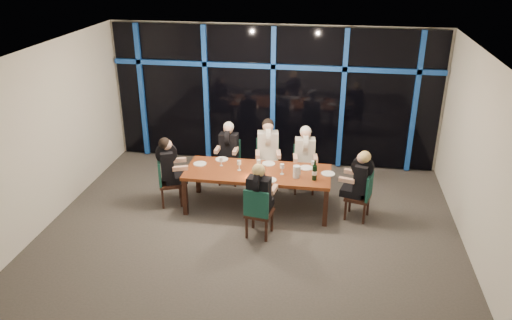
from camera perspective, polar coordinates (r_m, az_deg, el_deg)
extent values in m
plane|color=#504A46|center=(8.59, -0.63, -8.03)|extent=(7.00, 7.00, 0.00)
cube|color=white|center=(10.70, 2.03, 7.34)|extent=(7.00, 0.04, 3.00)
cube|color=white|center=(5.31, -6.21, -11.08)|extent=(7.00, 0.04, 3.00)
cube|color=white|center=(9.13, -22.92, 2.47)|extent=(0.04, 6.00, 3.00)
cube|color=white|center=(8.12, 24.45, -0.34)|extent=(0.04, 6.00, 3.00)
cube|color=white|center=(7.45, -0.74, 11.97)|extent=(7.00, 6.00, 0.04)
cube|color=black|center=(10.65, 1.99, 7.25)|extent=(6.86, 0.04, 2.94)
cube|color=#1545A6|center=(11.31, -12.92, 7.65)|extent=(0.10, 0.10, 2.94)
cube|color=#1545A6|center=(10.86, -5.72, 7.48)|extent=(0.10, 0.10, 2.94)
cube|color=#1545A6|center=(10.60, 1.96, 7.17)|extent=(0.10, 0.10, 2.94)
cube|color=#1545A6|center=(10.53, 9.86, 6.72)|extent=(0.10, 0.10, 2.94)
cube|color=#1545A6|center=(10.66, 17.71, 6.14)|extent=(0.10, 0.10, 2.94)
cube|color=#1545A6|center=(10.43, 2.01, 10.65)|extent=(6.86, 0.10, 0.10)
cube|color=#FF2D14|center=(10.71, 8.21, 10.72)|extent=(0.60, 0.05, 0.35)
cube|color=brown|center=(8.94, 0.20, -1.43)|extent=(2.60, 1.00, 0.06)
cube|color=black|center=(8.98, -8.10, -4.23)|extent=(0.08, 0.08, 0.69)
cube|color=black|center=(8.63, 7.94, -5.45)|extent=(0.08, 0.08, 0.69)
cube|color=black|center=(9.73, -6.64, -1.84)|extent=(0.08, 0.08, 0.69)
cube|color=black|center=(9.41, 8.10, -2.86)|extent=(0.08, 0.08, 0.69)
cube|color=#321810|center=(10.04, -3.12, -0.48)|extent=(0.42, 0.42, 0.05)
cube|color=#184F41|center=(10.10, -2.92, 1.20)|extent=(0.41, 0.05, 0.45)
cube|color=#321810|center=(10.02, -4.21, -1.92)|extent=(0.04, 0.04, 0.38)
cube|color=#321810|center=(9.95, -2.39, -2.07)|extent=(0.04, 0.04, 0.38)
cube|color=#321810|center=(10.31, -3.77, -1.15)|extent=(0.04, 0.04, 0.38)
cube|color=#321810|center=(10.24, -2.00, -1.29)|extent=(0.04, 0.04, 0.38)
cube|color=#321810|center=(9.84, 1.34, -0.72)|extent=(0.51, 0.51, 0.06)
cube|color=#184F41|center=(9.91, 1.32, 1.17)|extent=(0.45, 0.12, 0.50)
cube|color=#321810|center=(9.77, 0.31, -2.43)|extent=(0.05, 0.05, 0.42)
cube|color=#321810|center=(9.79, 2.40, -2.42)|extent=(0.05, 0.05, 0.42)
cube|color=#321810|center=(10.10, 0.28, -1.54)|extent=(0.05, 0.05, 0.42)
cube|color=#321810|center=(10.11, 2.31, -1.53)|extent=(0.05, 0.05, 0.42)
cube|color=#321810|center=(9.72, 5.52, -1.31)|extent=(0.47, 0.47, 0.06)
cube|color=#184F41|center=(9.79, 5.52, 0.50)|extent=(0.43, 0.10, 0.47)
cube|color=#321810|center=(9.66, 4.51, -2.94)|extent=(0.04, 0.04, 0.39)
cube|color=#321810|center=(9.68, 6.52, -2.96)|extent=(0.04, 0.04, 0.39)
cube|color=#321810|center=(9.96, 4.45, -2.06)|extent=(0.04, 0.04, 0.39)
cube|color=#321810|center=(9.98, 6.39, -2.09)|extent=(0.04, 0.04, 0.39)
cube|color=#321810|center=(9.36, -9.73, -2.62)|extent=(0.54, 0.54, 0.06)
cube|color=#184F41|center=(9.25, -10.99, -1.33)|extent=(0.20, 0.41, 0.46)
cube|color=#321810|center=(9.32, -8.55, -4.21)|extent=(0.05, 0.05, 0.39)
cube|color=#321810|center=(9.61, -8.71, -3.29)|extent=(0.05, 0.05, 0.39)
cube|color=#321810|center=(9.31, -10.61, -4.39)|extent=(0.05, 0.05, 0.39)
cube|color=#321810|center=(9.61, -10.70, -3.47)|extent=(0.05, 0.05, 0.39)
cube|color=#321810|center=(8.94, 11.56, -4.18)|extent=(0.50, 0.50, 0.05)
cube|color=#184F41|center=(8.80, 12.84, -2.98)|extent=(0.15, 0.41, 0.45)
cube|color=#321810|center=(9.21, 10.69, -4.76)|extent=(0.04, 0.04, 0.38)
cube|color=#321810|center=(8.93, 10.19, -5.69)|extent=(0.04, 0.04, 0.38)
cube|color=#321810|center=(9.16, 12.68, -5.12)|extent=(0.04, 0.04, 0.38)
cube|color=#321810|center=(8.87, 12.24, -6.06)|extent=(0.04, 0.04, 0.38)
cube|color=#321810|center=(8.26, 0.40, -6.05)|extent=(0.48, 0.48, 0.06)
cube|color=#184F41|center=(7.98, 0.00, -5.12)|extent=(0.42, 0.11, 0.46)
cube|color=#321810|center=(8.47, 1.83, -6.99)|extent=(0.04, 0.04, 0.39)
cube|color=#321810|center=(8.55, -0.33, -6.64)|extent=(0.04, 0.04, 0.39)
cube|color=#321810|center=(8.20, 1.16, -8.13)|extent=(0.04, 0.04, 0.39)
cube|color=#321810|center=(8.28, -1.07, -7.75)|extent=(0.04, 0.04, 0.39)
cube|color=black|center=(9.90, -3.27, -0.26)|extent=(0.33, 0.39, 0.13)
cube|color=black|center=(9.92, -3.12, 1.66)|extent=(0.37, 0.22, 0.51)
cylinder|color=black|center=(9.84, -3.14, 2.73)|extent=(0.10, 0.38, 0.38)
sphere|color=tan|center=(9.77, -3.19, 3.59)|extent=(0.19, 0.19, 0.19)
sphere|color=silver|center=(9.79, -3.15, 3.81)|extent=(0.21, 0.21, 0.21)
cube|color=tan|center=(9.77, -4.44, 1.19)|extent=(0.08, 0.27, 0.07)
cube|color=tan|center=(9.69, -2.36, 1.05)|extent=(0.08, 0.27, 0.07)
cube|color=silver|center=(9.69, 1.36, -0.48)|extent=(0.42, 0.47, 0.14)
cube|color=silver|center=(9.71, 1.36, 1.67)|extent=(0.43, 0.30, 0.56)
cylinder|color=silver|center=(9.63, 1.37, 2.88)|extent=(0.17, 0.43, 0.42)
sphere|color=tan|center=(9.54, 1.38, 3.84)|extent=(0.21, 0.21, 0.21)
sphere|color=black|center=(9.57, 1.38, 4.09)|extent=(0.23, 0.23, 0.23)
cube|color=tan|center=(9.51, 0.19, 0.66)|extent=(0.13, 0.31, 0.08)
cube|color=tan|center=(9.53, 2.59, 0.66)|extent=(0.13, 0.31, 0.08)
cube|color=silver|center=(9.58, 5.57, -1.09)|extent=(0.38, 0.43, 0.13)
cube|color=silver|center=(9.59, 5.60, 0.97)|extent=(0.40, 0.27, 0.53)
cylinder|color=silver|center=(9.51, 5.65, 2.12)|extent=(0.14, 0.40, 0.39)
sphere|color=tan|center=(9.43, 5.70, 3.03)|extent=(0.20, 0.20, 0.20)
sphere|color=silver|center=(9.46, 5.69, 3.27)|extent=(0.22, 0.22, 0.22)
cube|color=tan|center=(9.39, 4.52, 0.23)|extent=(0.11, 0.29, 0.08)
cube|color=tan|center=(9.41, 6.80, 0.20)|extent=(0.11, 0.29, 0.08)
cube|color=black|center=(9.32, -9.09, -2.05)|extent=(0.48, 0.45, 0.13)
cube|color=black|center=(9.19, -10.13, -0.41)|extent=(0.34, 0.43, 0.52)
cylinder|color=black|center=(9.11, -10.23, 0.76)|extent=(0.40, 0.23, 0.39)
sphere|color=tan|center=(9.05, -10.18, 1.74)|extent=(0.20, 0.20, 0.20)
sphere|color=black|center=(9.04, -10.43, 1.89)|extent=(0.21, 0.21, 0.21)
cube|color=tan|center=(9.04, -8.65, -0.94)|extent=(0.29, 0.17, 0.07)
cube|color=tan|center=(9.38, -8.82, -0.01)|extent=(0.29, 0.17, 0.07)
cube|color=black|center=(8.92, 10.93, -3.54)|extent=(0.45, 0.41, 0.13)
cube|color=black|center=(8.76, 12.00, -1.97)|extent=(0.30, 0.41, 0.51)
cylinder|color=black|center=(8.68, 12.11, -0.78)|extent=(0.39, 0.18, 0.38)
sphere|color=tan|center=(8.61, 12.08, 0.23)|extent=(0.19, 0.19, 0.19)
sphere|color=tan|center=(8.60, 12.33, 0.35)|extent=(0.21, 0.21, 0.21)
cube|color=tan|center=(8.96, 10.89, -1.34)|extent=(0.28, 0.14, 0.07)
cube|color=tan|center=(8.64, 10.32, -2.28)|extent=(0.28, 0.14, 0.07)
cube|color=black|center=(8.31, 0.64, -5.13)|extent=(0.39, 0.44, 0.13)
cube|color=black|center=(8.04, 0.33, -3.70)|extent=(0.40, 0.28, 0.52)
cylinder|color=black|center=(7.95, 0.33, -2.40)|extent=(0.15, 0.40, 0.39)
sphere|color=tan|center=(7.89, 0.38, -1.26)|extent=(0.19, 0.19, 0.19)
sphere|color=tan|center=(7.85, 0.29, -1.18)|extent=(0.21, 0.21, 0.21)
cube|color=tan|center=(8.19, 2.04, -3.39)|extent=(0.12, 0.29, 0.07)
cube|color=tan|center=(8.29, -0.42, -3.02)|extent=(0.12, 0.29, 0.07)
cylinder|color=white|center=(9.40, -3.93, 0.08)|extent=(0.24, 0.24, 0.01)
cylinder|color=white|center=(9.20, 1.46, -0.41)|extent=(0.24, 0.24, 0.01)
cylinder|color=white|center=(9.07, 5.77, -0.90)|extent=(0.24, 0.24, 0.01)
cylinder|color=white|center=(9.25, -6.42, -0.43)|extent=(0.24, 0.24, 0.01)
cylinder|color=white|center=(8.89, 8.24, -1.55)|extent=(0.24, 0.24, 0.01)
cylinder|color=white|center=(8.57, 1.55, -2.30)|extent=(0.24, 0.24, 0.01)
cylinder|color=black|center=(8.60, 6.71, -1.46)|extent=(0.08, 0.08, 0.27)
cylinder|color=black|center=(8.52, 6.76, -0.34)|extent=(0.03, 0.03, 0.10)
cylinder|color=silver|center=(8.60, 6.71, -1.46)|extent=(0.08, 0.08, 0.07)
cylinder|color=silver|center=(8.66, 4.64, -1.34)|extent=(0.12, 0.12, 0.22)
cylinder|color=silver|center=(8.65, 5.08, -1.24)|extent=(0.02, 0.02, 0.15)
cylinder|color=#FFAA4C|center=(8.68, -0.61, -1.89)|extent=(0.05, 0.05, 0.03)
cylinder|color=white|center=(8.95, -1.93, -1.16)|extent=(0.07, 0.07, 0.01)
cylinder|color=white|center=(8.93, -1.94, -0.83)|extent=(0.01, 0.01, 0.11)
cylinder|color=white|center=(8.89, -1.95, -0.29)|extent=(0.07, 0.07, 0.08)
cylinder|color=silver|center=(8.98, 0.32, -1.07)|extent=(0.07, 0.07, 0.01)
cylinder|color=silver|center=(8.95, 0.32, -0.74)|extent=(0.01, 0.01, 0.11)
cylinder|color=silver|center=(8.92, 0.32, -0.21)|extent=(0.07, 0.07, 0.08)
cylinder|color=silver|center=(8.81, 2.98, -1.60)|extent=(0.07, 0.07, 0.01)
cylinder|color=silver|center=(8.79, 2.99, -1.25)|extent=(0.01, 0.01, 0.11)
cylinder|color=silver|center=(8.75, 3.00, -0.69)|extent=(0.08, 0.08, 0.08)
cylinder|color=silver|center=(9.15, -3.98, -0.62)|extent=(0.06, 0.06, 0.01)
cylinder|color=silver|center=(9.13, -3.99, -0.34)|extent=(0.01, 0.01, 0.09)
cylinder|color=silver|center=(9.10, -4.01, 0.11)|extent=(0.06, 0.06, 0.07)
cylinder|color=silver|center=(9.02, 6.50, -1.10)|extent=(0.06, 0.06, 0.01)
cylinder|color=silver|center=(9.00, 6.52, -0.80)|extent=(0.01, 0.01, 0.10)
cylinder|color=silver|center=(8.97, 6.54, -0.32)|extent=(0.07, 0.07, 0.07)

